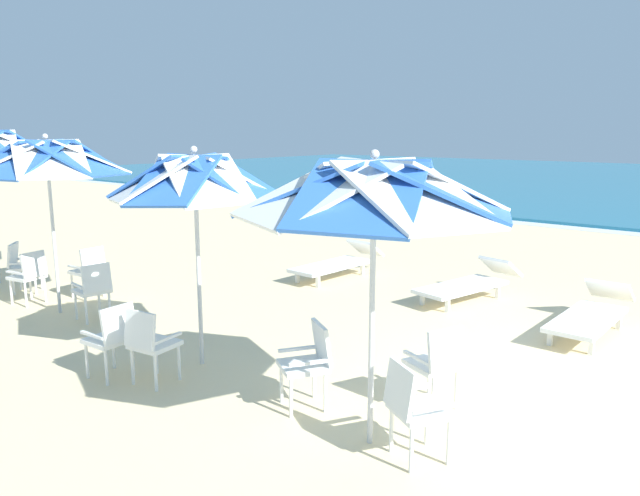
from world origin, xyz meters
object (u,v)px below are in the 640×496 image
(beach_umbrella_0, at_px, (374,191))
(plastic_chair_0, at_px, (437,361))
(plastic_chair_2, at_px, (413,405))
(sun_lounger_2, at_px, (469,283))
(beach_umbrella_2, at_px, (47,159))
(plastic_chair_6, at_px, (89,269))
(sun_lounger_3, at_px, (338,262))
(beach_umbrella_1, at_px, (195,180))
(plastic_chair_4, at_px, (150,341))
(plastic_chair_7, at_px, (29,274))
(sun_lounger_1, at_px, (592,313))
(plastic_chair_1, at_px, (309,360))
(plastic_chair_9, at_px, (22,264))
(plastic_chair_3, at_px, (112,336))
(plastic_chair_5, at_px, (93,288))

(beach_umbrella_0, distance_m, plastic_chair_0, 2.02)
(plastic_chair_2, bearing_deg, sun_lounger_2, 110.16)
(sun_lounger_2, bearing_deg, beach_umbrella_2, -134.53)
(plastic_chair_2, distance_m, plastic_chair_6, 6.83)
(sun_lounger_3, bearing_deg, sun_lounger_2, 2.41)
(beach_umbrella_1, height_order, plastic_chair_6, beach_umbrella_1)
(plastic_chair_4, distance_m, sun_lounger_3, 5.43)
(plastic_chair_2, height_order, beach_umbrella_2, beach_umbrella_2)
(beach_umbrella_0, xyz_separation_m, plastic_chair_2, (0.44, -0.02, -1.76))
(plastic_chair_2, relative_size, plastic_chair_7, 1.00)
(sun_lounger_2, bearing_deg, sun_lounger_3, -177.59)
(beach_umbrella_2, distance_m, sun_lounger_1, 8.04)
(beach_umbrella_0, distance_m, plastic_chair_7, 6.95)
(plastic_chair_7, relative_size, sun_lounger_1, 0.40)
(plastic_chair_0, distance_m, beach_umbrella_1, 3.30)
(plastic_chair_1, height_order, plastic_chair_6, same)
(plastic_chair_9, distance_m, sun_lounger_1, 9.10)
(beach_umbrella_1, height_order, sun_lounger_2, beach_umbrella_1)
(plastic_chair_4, xyz_separation_m, plastic_chair_6, (-3.73, 1.47, 0.00))
(plastic_chair_7, bearing_deg, plastic_chair_1, -0.01)
(plastic_chair_7, relative_size, sun_lounger_3, 0.40)
(plastic_chair_1, bearing_deg, plastic_chair_7, 179.99)
(plastic_chair_2, bearing_deg, plastic_chair_3, -170.13)
(beach_umbrella_1, bearing_deg, plastic_chair_2, -5.45)
(plastic_chair_1, bearing_deg, beach_umbrella_0, -13.59)
(plastic_chair_1, distance_m, plastic_chair_5, 4.25)
(beach_umbrella_2, relative_size, plastic_chair_7, 3.12)
(plastic_chair_3, xyz_separation_m, plastic_chair_6, (-3.26, 1.63, 0.00))
(beach_umbrella_2, xyz_separation_m, sun_lounger_3, (1.92, 4.52, -2.05))
(plastic_chair_3, relative_size, sun_lounger_1, 0.40)
(beach_umbrella_2, bearing_deg, sun_lounger_2, 45.47)
(plastic_chair_1, bearing_deg, sun_lounger_1, 69.28)
(plastic_chair_7, distance_m, sun_lounger_2, 7.11)
(plastic_chair_7, bearing_deg, beach_umbrella_1, 0.87)
(plastic_chair_6, bearing_deg, plastic_chair_1, -8.35)
(beach_umbrella_1, distance_m, plastic_chair_6, 4.13)
(plastic_chair_3, xyz_separation_m, sun_lounger_3, (-0.94, 5.39, -0.22))
(plastic_chair_5, xyz_separation_m, plastic_chair_7, (-1.59, -0.17, 0.00))
(plastic_chair_5, relative_size, sun_lounger_1, 0.40)
(plastic_chair_2, xyz_separation_m, plastic_chair_4, (-3.02, -0.45, 0.00))
(plastic_chair_1, height_order, plastic_chair_5, same)
(plastic_chair_1, xyz_separation_m, beach_umbrella_1, (-1.73, 0.06, 1.70))
(beach_umbrella_1, relative_size, plastic_chair_6, 2.98)
(plastic_chair_1, height_order, beach_umbrella_2, beach_umbrella_2)
(plastic_chair_2, distance_m, plastic_chair_3, 3.55)
(plastic_chair_0, xyz_separation_m, beach_umbrella_1, (-2.74, -0.70, 1.70))
(plastic_chair_1, distance_m, plastic_chair_2, 1.34)
(beach_umbrella_1, relative_size, plastic_chair_9, 2.98)
(beach_umbrella_0, bearing_deg, beach_umbrella_2, 177.52)
(sun_lounger_2, bearing_deg, plastic_chair_0, -69.19)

